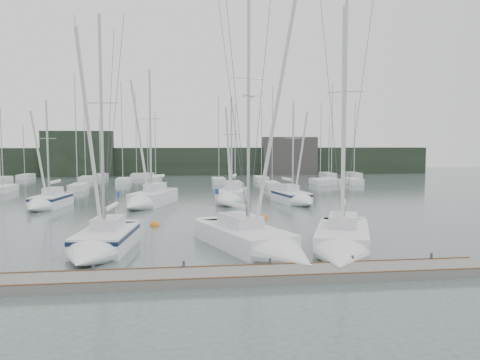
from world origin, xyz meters
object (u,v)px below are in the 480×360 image
at_px(sailboat_near_left, 99,245).
at_px(buoy_c, 105,217).
at_px(sailboat_mid_b, 146,200).
at_px(buoy_b, 264,218).
at_px(sailboat_mid_c, 230,198).
at_px(sailboat_near_right, 342,245).
at_px(sailboat_mid_d, 296,198).
at_px(sailboat_mid_a, 45,203).
at_px(buoy_a, 155,226).
at_px(sailboat_near_center, 264,245).

relative_size(sailboat_near_left, buoy_c, 26.69).
distance_m(sailboat_near_left, sailboat_mid_b, 18.90).
height_order(sailboat_mid_b, buoy_b, sailboat_mid_b).
bearing_deg(sailboat_mid_c, sailboat_near_right, -64.98).
bearing_deg(sailboat_mid_d, sailboat_mid_a, 170.78).
bearing_deg(sailboat_mid_c, sailboat_mid_d, 6.62).
xyz_separation_m(sailboat_mid_b, buoy_b, (9.82, -7.97, -0.62)).
bearing_deg(sailboat_mid_c, sailboat_mid_a, -160.63).
xyz_separation_m(sailboat_mid_c, buoy_c, (-10.95, -6.93, -0.61)).
bearing_deg(sailboat_near_right, sailboat_mid_c, 120.86).
relative_size(sailboat_mid_c, buoy_a, 16.41).
xyz_separation_m(sailboat_near_center, buoy_c, (-10.57, 14.07, -0.54)).
distance_m(sailboat_near_center, sailboat_mid_a, 25.84).
xyz_separation_m(sailboat_near_center, sailboat_mid_a, (-16.70, 19.72, 0.02)).
bearing_deg(buoy_b, sailboat_near_right, -80.84).
relative_size(sailboat_near_left, sailboat_mid_b, 1.01).
bearing_deg(sailboat_mid_b, buoy_b, -19.73).
relative_size(sailboat_near_center, buoy_a, 23.76).
bearing_deg(sailboat_near_center, sailboat_near_left, 153.25).
relative_size(sailboat_mid_b, buoy_a, 20.00).
xyz_separation_m(buoy_b, buoy_c, (-12.73, 2.20, 0.00)).
bearing_deg(sailboat_near_center, sailboat_mid_d, 50.75).
relative_size(sailboat_near_right, sailboat_mid_a, 1.41).
distance_m(sailboat_near_right, sailboat_mid_a, 29.10).
relative_size(sailboat_near_right, sailboat_mid_d, 1.39).
relative_size(buoy_a, buoy_b, 1.09).
bearing_deg(buoy_b, buoy_a, -165.48).
distance_m(sailboat_near_center, sailboat_near_right, 4.20).
xyz_separation_m(sailboat_near_left, buoy_c, (-1.74, 13.10, -0.56)).
xyz_separation_m(sailboat_near_right, buoy_b, (-2.01, 12.44, -0.54)).
xyz_separation_m(sailboat_near_center, sailboat_mid_d, (6.84, 20.04, 0.02)).
relative_size(sailboat_near_right, sailboat_mid_b, 1.09).
bearing_deg(sailboat_mid_a, sailboat_near_center, -41.22).
distance_m(sailboat_near_left, sailboat_mid_d, 24.67).
distance_m(sailboat_mid_b, sailboat_mid_d, 14.50).
bearing_deg(buoy_b, buoy_c, 170.20).
xyz_separation_m(sailboat_near_center, sailboat_mid_c, (0.39, 21.00, 0.06)).
height_order(sailboat_mid_b, sailboat_mid_d, sailboat_mid_b).
bearing_deg(sailboat_near_center, buoy_c, 106.47).
distance_m(buoy_a, buoy_c, 6.10).
relative_size(sailboat_near_center, sailboat_mid_c, 1.45).
bearing_deg(sailboat_mid_a, sailboat_mid_d, 9.32).
relative_size(sailboat_near_left, sailboat_near_right, 0.92).
relative_size(sailboat_near_left, sailboat_mid_d, 1.29).
bearing_deg(sailboat_near_right, sailboat_mid_d, 103.55).
xyz_separation_m(sailboat_near_left, sailboat_near_right, (12.99, -1.55, -0.02)).
relative_size(sailboat_mid_b, sailboat_mid_d, 1.28).
bearing_deg(sailboat_near_center, sailboat_mid_a, 109.82).
height_order(sailboat_mid_b, sailboat_mid_c, sailboat_mid_b).
relative_size(sailboat_near_right, sailboat_mid_c, 1.33).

